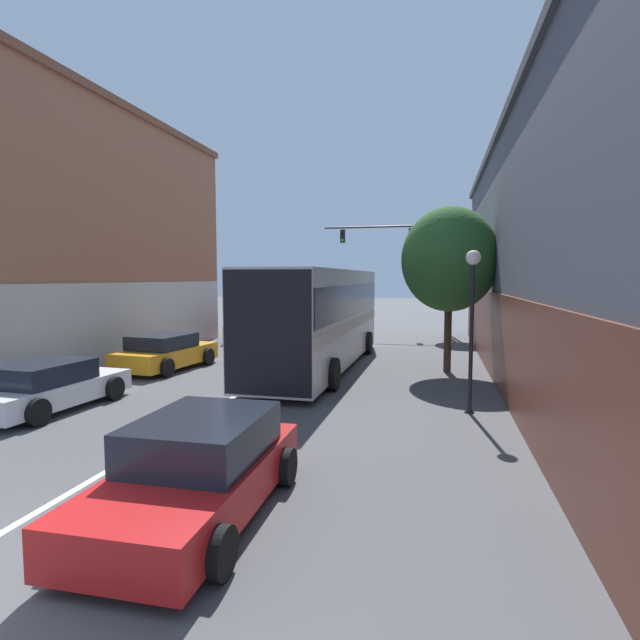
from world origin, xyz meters
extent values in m
cube|color=silver|center=(0.00, 15.45, 0.00)|extent=(0.14, 42.90, 0.01)
cube|color=#A86647|center=(-9.93, 12.88, 5.13)|extent=(6.86, 19.36, 10.27)
cube|color=beige|center=(-6.55, 12.88, 1.60)|extent=(0.24, 18.97, 3.20)
cube|color=brown|center=(-9.93, 12.88, 10.12)|extent=(7.14, 19.55, 0.30)
cube|color=#4C515B|center=(11.12, 13.65, 4.14)|extent=(7.23, 27.17, 8.29)
cube|color=brown|center=(7.55, 13.65, 1.45)|extent=(0.24, 26.63, 2.90)
cube|color=#393D44|center=(11.12, 13.65, 8.14)|extent=(7.52, 27.44, 0.30)
cube|color=#B7B7BC|center=(1.35, 14.61, 1.95)|extent=(2.57, 12.01, 3.45)
cube|color=black|center=(1.35, 14.61, 2.57)|extent=(2.61, 11.77, 1.10)
cube|color=beige|center=(1.35, 14.61, 1.67)|extent=(2.60, 11.89, 0.34)
cube|color=black|center=(1.30, 8.64, 1.95)|extent=(2.41, 0.08, 3.31)
cylinder|color=black|center=(0.13, 18.34, 0.50)|extent=(0.31, 1.00, 1.00)
cylinder|color=black|center=(2.65, 18.32, 0.50)|extent=(0.31, 1.00, 1.00)
cylinder|color=black|center=(0.06, 10.91, 0.50)|extent=(0.31, 1.00, 1.00)
cylinder|color=black|center=(2.58, 10.89, 0.50)|extent=(0.31, 1.00, 1.00)
cube|color=red|center=(2.30, 2.68, 0.47)|extent=(1.85, 4.24, 0.61)
cube|color=black|center=(2.30, 2.93, 1.08)|extent=(1.68, 2.21, 0.60)
cylinder|color=black|center=(1.35, 3.98, 0.31)|extent=(0.22, 0.61, 0.61)
cylinder|color=black|center=(3.23, 3.99, 0.31)|extent=(0.22, 0.61, 0.61)
cylinder|color=black|center=(1.37, 1.36, 0.31)|extent=(0.22, 0.61, 0.61)
cylinder|color=black|center=(3.25, 1.37, 0.31)|extent=(0.22, 0.61, 0.61)
cube|color=red|center=(-4.35, 22.06, 0.53)|extent=(2.36, 4.72, 0.71)
cube|color=black|center=(-4.32, 21.83, 1.18)|extent=(1.93, 2.55, 0.58)
cylinder|color=black|center=(-5.45, 23.32, 0.32)|extent=(0.30, 0.66, 0.63)
cylinder|color=black|center=(-3.62, 23.57, 0.32)|extent=(0.30, 0.66, 0.63)
cylinder|color=black|center=(-5.08, 20.54, 0.32)|extent=(0.30, 0.66, 0.63)
cylinder|color=black|center=(-3.25, 20.79, 0.32)|extent=(0.30, 0.66, 0.63)
cube|color=orange|center=(-4.15, 12.95, 0.49)|extent=(2.34, 4.33, 0.63)
cube|color=black|center=(-4.18, 12.75, 1.06)|extent=(1.96, 2.34, 0.51)
cylinder|color=black|center=(-4.97, 14.34, 0.33)|extent=(0.29, 0.67, 0.65)
cylinder|color=black|center=(-3.04, 14.12, 0.33)|extent=(0.29, 0.67, 0.65)
cylinder|color=black|center=(-5.26, 11.79, 0.33)|extent=(0.29, 0.67, 0.65)
cylinder|color=black|center=(-3.34, 11.56, 0.33)|extent=(0.29, 0.67, 0.65)
cube|color=orange|center=(-4.32, 30.90, 0.50)|extent=(2.27, 4.22, 0.66)
cube|color=black|center=(-4.33, 30.70, 1.12)|extent=(1.93, 2.27, 0.58)
cylinder|color=black|center=(-5.17, 32.25, 0.30)|extent=(0.28, 0.63, 0.61)
cylinder|color=black|center=(-3.22, 32.06, 0.30)|extent=(0.28, 0.63, 0.61)
cylinder|color=black|center=(-5.41, 29.75, 0.30)|extent=(0.28, 0.63, 0.61)
cylinder|color=black|center=(-3.46, 29.56, 0.30)|extent=(0.28, 0.63, 0.61)
cube|color=silver|center=(-4.14, 7.14, 0.45)|extent=(2.11, 4.27, 0.55)
cube|color=black|center=(-4.15, 6.93, 0.99)|extent=(1.85, 2.27, 0.52)
cylinder|color=black|center=(-5.03, 8.49, 0.32)|extent=(0.26, 0.66, 0.65)
cylinder|color=black|center=(-3.09, 8.37, 0.32)|extent=(0.26, 0.66, 0.65)
cylinder|color=black|center=(-3.24, 5.79, 0.32)|extent=(0.26, 0.66, 0.65)
cylinder|color=#333338|center=(6.31, 26.90, 3.38)|extent=(0.18, 0.18, 6.76)
cylinder|color=#333338|center=(2.53, 26.90, 6.46)|extent=(7.56, 0.12, 0.12)
cube|color=black|center=(4.04, 26.90, 5.94)|extent=(0.28, 0.24, 0.80)
sphere|color=black|center=(4.04, 26.75, 6.19)|extent=(0.18, 0.18, 0.18)
sphere|color=orange|center=(4.04, 26.75, 5.94)|extent=(0.18, 0.18, 0.18)
sphere|color=black|center=(4.04, 26.75, 5.69)|extent=(0.18, 0.18, 0.18)
cube|color=black|center=(-0.11, 26.90, 5.94)|extent=(0.28, 0.24, 0.80)
sphere|color=black|center=(-0.11, 26.75, 6.19)|extent=(0.18, 0.18, 0.18)
sphere|color=black|center=(-0.11, 26.75, 5.94)|extent=(0.18, 0.18, 0.18)
sphere|color=green|center=(-0.11, 26.75, 5.69)|extent=(0.18, 0.18, 0.18)
cone|color=black|center=(6.44, 9.22, 0.10)|extent=(0.26, 0.26, 0.20)
cylinder|color=black|center=(6.44, 9.22, 1.88)|extent=(0.10, 0.10, 3.75)
sphere|color=#EFE5CC|center=(6.44, 9.22, 3.88)|extent=(0.37, 0.37, 0.37)
cylinder|color=#3D2D1E|center=(6.00, 14.77, 1.30)|extent=(0.26, 0.26, 2.60)
ellipsoid|color=#2D5B28|center=(6.00, 14.77, 4.04)|extent=(3.38, 3.04, 3.72)
cylinder|color=#3D2D1E|center=(6.32, 25.08, 1.50)|extent=(0.23, 0.23, 3.01)
ellipsoid|color=#99A366|center=(6.32, 25.08, 4.12)|extent=(2.62, 2.35, 2.88)
camera|label=1|loc=(5.57, -3.59, 3.38)|focal=28.00mm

